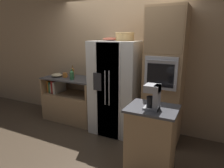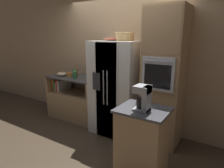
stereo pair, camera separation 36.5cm
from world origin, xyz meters
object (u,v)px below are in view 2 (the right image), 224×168
wicker_basket (125,36)px  fruit_bowl (112,39)px  wall_oven (164,78)px  bottle_short (76,72)px  refrigerator (117,88)px  bottle_tall (75,74)px  mug (69,74)px  mixing_bowl (62,74)px  coffee_maker (144,97)px

wicker_basket → fruit_bowl: wicker_basket is taller
wall_oven → bottle_short: bearing=-179.4°
wall_oven → refrigerator: bearing=-175.7°
wicker_basket → bottle_tall: wicker_basket is taller
wicker_basket → bottle_tall: 1.35m
wicker_basket → mug: bearing=-179.8°
refrigerator → fruit_bowl: fruit_bowl is taller
mug → mixing_bowl: bearing=-171.2°
fruit_bowl → bottle_short: (-0.90, 0.02, -0.70)m
fruit_bowl → mixing_bowl: 1.49m
refrigerator → wall_oven: bearing=4.3°
bottle_short → mixing_bowl: bearing=-169.6°
wicker_basket → bottle_short: (-1.18, 0.03, -0.74)m
refrigerator → mug: bearing=179.6°
fruit_bowl → bottle_tall: 1.10m
wall_oven → fruit_bowl: wall_oven is taller
bottle_tall → bottle_short: bearing=118.9°
fruit_bowl → bottle_short: size_ratio=1.10×
wicker_basket → mixing_bowl: size_ratio=1.45×
wall_oven → fruit_bowl: (-0.99, -0.04, 0.62)m
refrigerator → coffee_maker: size_ratio=5.61×
wall_oven → bottle_tall: size_ratio=10.82×
bottle_short → fruit_bowl: bearing=-1.2°
wall_oven → bottle_short: (-1.89, -0.02, -0.08)m
refrigerator → wicker_basket: size_ratio=5.14×
coffee_maker → fruit_bowl: bearing=137.6°
refrigerator → wall_oven: size_ratio=0.76×
coffee_maker → mug: bearing=155.8°
refrigerator → fruit_bowl: bearing=168.6°
wall_oven → fruit_bowl: size_ratio=7.76×
fruit_bowl → wall_oven: bearing=2.2°
bottle_short → coffee_maker: coffee_maker is taller
coffee_maker → bottle_tall: bearing=155.2°
wicker_basket → bottle_tall: size_ratio=1.60×
bottle_tall → wall_oven: bearing=4.5°
bottle_short → coffee_maker: size_ratio=0.86×
bottle_tall → coffee_maker: 2.11m
mug → mixing_bowl: (-0.20, -0.03, -0.01)m
bottle_tall → fruit_bowl: bearing=7.3°
refrigerator → coffee_maker: bearing=-45.4°
bottle_short → coffee_maker: (1.98, -1.01, 0.05)m
refrigerator → mixing_bowl: refrigerator is taller
coffee_maker → bottle_short: bearing=153.0°
fruit_bowl → coffee_maker: size_ratio=0.95×
bottle_short → mixing_bowl: size_ratio=1.14×
wall_oven → bottle_short: wall_oven is taller
mixing_bowl → refrigerator: bearing=0.9°
fruit_bowl → mixing_bowl: (-1.28, -0.05, -0.77)m
bottle_tall → bottle_short: size_ratio=0.79×
wicker_basket → mug: 1.58m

